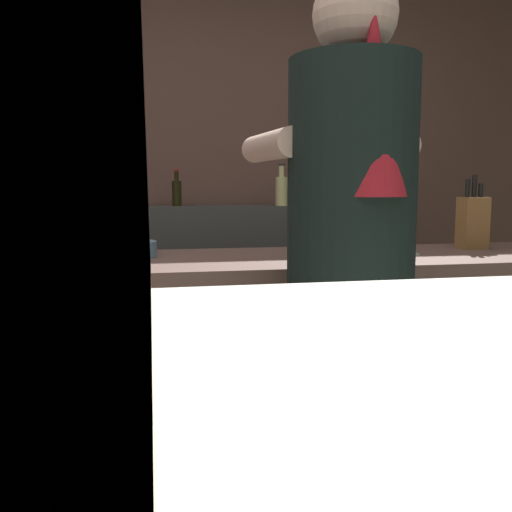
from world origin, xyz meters
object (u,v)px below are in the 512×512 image
object	(u,v)px
bartender	(351,252)
mixing_bowl	(128,249)
bottle_olive_oil	(281,189)
knife_block	(473,222)
chefs_knife	(385,255)
bottle_vinegar	(177,192)

from	to	relation	value
bartender	mixing_bowl	bearing A→B (deg)	41.78
bartender	mixing_bowl	size ratio (longest dim) A/B	8.69
mixing_bowl	bottle_olive_oil	xyz separation A→B (m)	(0.82, 1.12, 0.20)
knife_block	bottle_olive_oil	bearing A→B (deg)	113.68
bartender	mixing_bowl	xyz separation A→B (m)	(-0.60, 0.54, -0.04)
bartender	mixing_bowl	distance (m)	0.81
chefs_knife	bottle_olive_oil	distance (m)	1.27
mixing_bowl	bottle_olive_oil	size ratio (longest dim) A/B	0.84
chefs_knife	bottle_olive_oil	bearing A→B (deg)	99.67
bartender	chefs_knife	size ratio (longest dim) A/B	7.13
knife_block	mixing_bowl	size ratio (longest dim) A/B	1.45
knife_block	chefs_knife	size ratio (longest dim) A/B	1.19
knife_block	bottle_vinegar	bearing A→B (deg)	131.96
bartender	bottle_vinegar	size ratio (longest dim) A/B	8.57
bartender	chefs_knife	bearing A→B (deg)	-40.88
chefs_knife	mixing_bowl	bearing A→B (deg)	178.24
mixing_bowl	bottle_olive_oil	world-z (taller)	bottle_olive_oil
knife_block	bottle_olive_oil	size ratio (longest dim) A/B	1.22
mixing_bowl	bottle_vinegar	bearing A→B (deg)	78.64
bartender	bottle_vinegar	world-z (taller)	bartender
chefs_knife	bartender	bearing A→B (deg)	-117.73
mixing_bowl	chefs_knife	world-z (taller)	mixing_bowl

